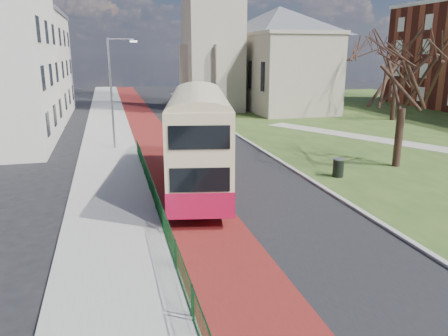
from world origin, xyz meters
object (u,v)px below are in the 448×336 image
object	(u,v)px
streetlamp	(113,88)
bus	(199,135)
winter_tree_near	(407,58)
winter_tree_far	(398,59)
litter_bin	(338,167)

from	to	relation	value
streetlamp	bus	distance (m)	12.00
winter_tree_near	winter_tree_far	world-z (taller)	winter_tree_near
streetlamp	litter_bin	world-z (taller)	streetlamp
winter_tree_near	winter_tree_far	xyz separation A→B (m)	(11.95, 17.26, -0.35)
winter_tree_near	litter_bin	xyz separation A→B (m)	(-4.84, -1.26, -6.16)
streetlamp	winter_tree_near	xyz separation A→B (m)	(17.19, -9.99, 2.16)
winter_tree_far	litter_bin	world-z (taller)	winter_tree_far
streetlamp	bus	world-z (taller)	streetlamp
streetlamp	winter_tree_near	world-z (taller)	winter_tree_near
bus	winter_tree_far	bearing A→B (deg)	47.70
bus	litter_bin	distance (m)	8.59
winter_tree_near	litter_bin	distance (m)	7.94
litter_bin	bus	bearing A→B (deg)	179.36
streetlamp	winter_tree_far	world-z (taller)	winter_tree_far
winter_tree_far	winter_tree_near	bearing A→B (deg)	-124.70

